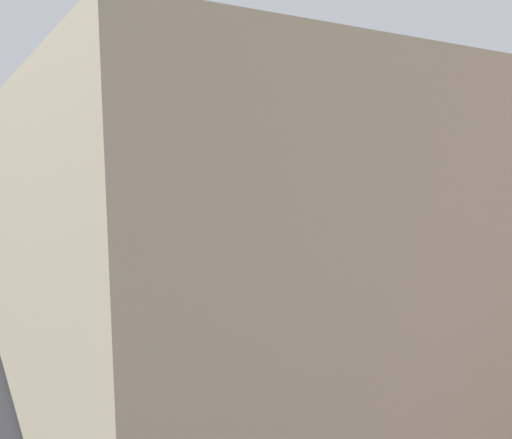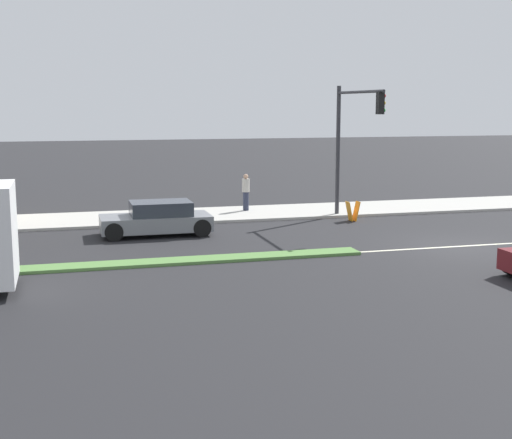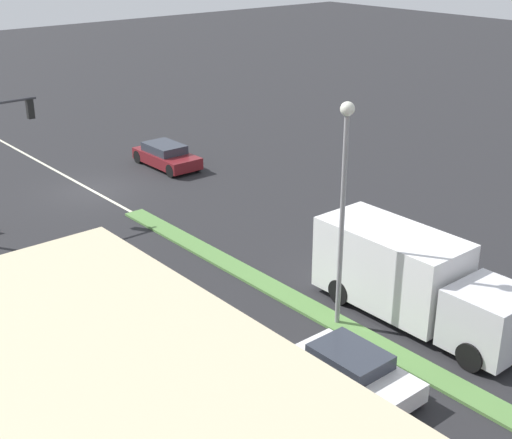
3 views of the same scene
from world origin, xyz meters
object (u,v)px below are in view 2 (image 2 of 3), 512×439
Objects in this scene: traffic_signal_main at (351,129)px; suv_grey at (157,219)px; warning_aframe_sign at (353,211)px; pedestrian at (246,191)px.

traffic_signal_main is 9.03m from suv_grey.
warning_aframe_sign is (-0.00, -0.14, -3.47)m from traffic_signal_main.
traffic_signal_main is 6.69× the size of warning_aframe_sign.
traffic_signal_main is at bearing -132.80° from pedestrian.
pedestrian is 6.51m from suv_grey.
warning_aframe_sign is 0.20× the size of suv_grey.
pedestrian is (3.41, 3.68, -2.90)m from traffic_signal_main.
pedestrian is 5.16m from warning_aframe_sign.
pedestrian is at bearing 48.27° from warning_aframe_sign.
warning_aframe_sign is (-3.41, -3.83, -0.58)m from pedestrian.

